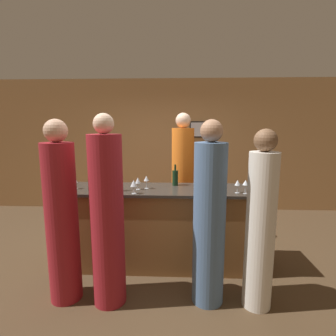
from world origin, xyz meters
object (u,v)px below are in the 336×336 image
object	(u,v)px
guest_3	(209,220)
wine_bottle_1	(175,177)
guest_2	(260,226)
wine_bottle_0	(112,181)
bartender	(183,182)
guest_1	(62,218)
guest_0	(107,218)

from	to	relation	value
guest_3	wine_bottle_1	world-z (taller)	guest_3
guest_2	wine_bottle_0	world-z (taller)	guest_2
bartender	guest_2	xyz separation A→B (m)	(0.75, -1.53, -0.09)
bartender	guest_3	size ratio (longest dim) A/B	1.07
guest_2	guest_1	bearing A→B (deg)	179.09
bartender	wine_bottle_1	xyz separation A→B (m)	(-0.11, -0.58, 0.20)
wine_bottle_1	guest_1	bearing A→B (deg)	-141.32
guest_1	wine_bottle_0	distance (m)	0.74
wine_bottle_0	wine_bottle_1	xyz separation A→B (m)	(0.77, 0.34, -0.01)
guest_0	guest_3	distance (m)	1.03
guest_3	wine_bottle_1	xyz separation A→B (m)	(-0.36, 0.90, 0.26)
guest_2	guest_3	world-z (taller)	guest_3
bartender	wine_bottle_1	world-z (taller)	bartender
wine_bottle_1	guest_3	bearing A→B (deg)	-68.10
bartender	guest_1	xyz separation A→B (m)	(-1.26, -1.50, -0.06)
guest_1	guest_3	xyz separation A→B (m)	(1.52, 0.02, -0.00)
guest_0	guest_3	world-z (taller)	guest_0
guest_1	wine_bottle_1	world-z (taller)	guest_1
wine_bottle_1	guest_0	bearing A→B (deg)	-124.90
guest_1	wine_bottle_1	size ratio (longest dim) A/B	6.70
bartender	wine_bottle_1	distance (m)	0.62
bartender	wine_bottle_0	xyz separation A→B (m)	(-0.88, -0.92, 0.21)
guest_0	guest_1	world-z (taller)	guest_0
guest_1	guest_3	bearing A→B (deg)	0.85
guest_1	wine_bottle_0	size ratio (longest dim) A/B	6.25
guest_1	guest_0	bearing A→B (deg)	-4.08
wine_bottle_0	guest_2	bearing A→B (deg)	-20.60
bartender	wine_bottle_1	size ratio (longest dim) A/B	7.13
bartender	guest_1	world-z (taller)	bartender
guest_2	guest_3	xyz separation A→B (m)	(-0.50, 0.05, 0.03)
bartender	guest_1	bearing A→B (deg)	49.91
guest_0	guest_1	bearing A→B (deg)	175.92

